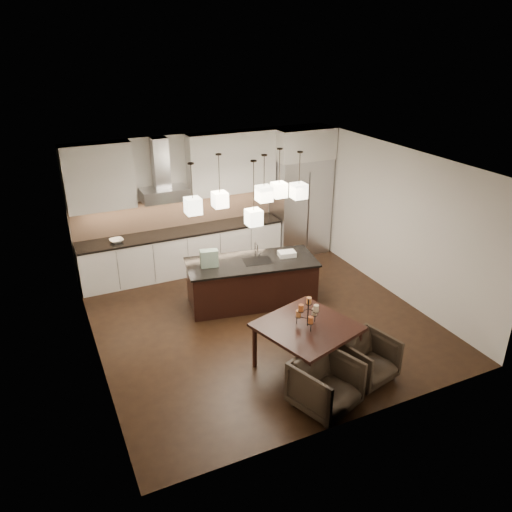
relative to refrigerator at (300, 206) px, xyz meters
name	(u,v)px	position (x,y,z in m)	size (l,w,h in m)	color
floor	(261,320)	(-2.10, -2.38, -1.08)	(5.50, 5.50, 0.02)	black
ceiling	(261,162)	(-2.10, -2.38, 1.73)	(5.50, 5.50, 0.02)	white
wall_back	(205,200)	(-2.10, 0.38, 0.32)	(5.50, 0.02, 2.80)	silver
wall_front	(361,330)	(-2.10, -5.14, 0.32)	(5.50, 0.02, 2.80)	silver
wall_left	(87,279)	(-4.86, -2.38, 0.32)	(0.02, 5.50, 2.80)	silver
wall_right	(395,222)	(0.66, -2.38, 0.32)	(0.02, 5.50, 2.80)	silver
refrigerator	(300,206)	(0.00, 0.00, 0.00)	(1.20, 0.72, 2.15)	#B7B7BA
fridge_panel	(303,143)	(0.00, 0.00, 1.40)	(1.26, 0.72, 0.65)	silver
lower_cabinets	(184,252)	(-2.73, 0.05, -0.64)	(4.21, 0.62, 0.88)	silver
countertop	(182,232)	(-2.73, 0.05, -0.17)	(4.21, 0.66, 0.04)	black
backsplash	(177,212)	(-2.73, 0.35, 0.16)	(4.21, 0.02, 0.63)	tan
upper_cab_left	(99,177)	(-4.20, 0.19, 1.10)	(1.25, 0.35, 1.25)	silver
upper_cab_right	(232,163)	(-1.55, 0.19, 1.10)	(1.86, 0.35, 1.25)	silver
hood_canopy	(164,194)	(-3.03, 0.10, 0.65)	(0.90, 0.52, 0.24)	#B7B7BA
hood_chimney	(160,163)	(-3.03, 0.21, 1.24)	(0.30, 0.28, 0.96)	#B7B7BA
fruit_bowl	(117,241)	(-4.05, 0.00, -0.12)	(0.26, 0.26, 0.06)	silver
island_body	(252,283)	(-1.98, -1.73, -0.67)	(2.27, 0.91, 0.80)	black
island_top	(252,262)	(-1.98, -1.73, -0.26)	(2.35, 0.98, 0.04)	black
faucet	(255,250)	(-1.87, -1.65, -0.07)	(0.09, 0.22, 0.35)	silver
tote_bag	(209,258)	(-2.74, -1.61, -0.08)	(0.31, 0.16, 0.31)	#265D32
food_container	(287,254)	(-1.29, -1.79, -0.19)	(0.31, 0.22, 0.09)	silver
dining_table	(306,347)	(-2.08, -3.90, -0.70)	(1.24, 1.24, 0.75)	black
candelabra	(308,312)	(-2.08, -3.90, -0.11)	(0.36, 0.36, 0.44)	black
candle_a	(314,312)	(-1.94, -3.86, -0.15)	(0.08, 0.08, 0.10)	beige
candle_b	(298,313)	(-2.18, -3.81, -0.15)	(0.08, 0.08, 0.10)	#C6793F
candle_c	(311,320)	(-2.11, -4.04, -0.15)	(0.08, 0.08, 0.10)	#AD5225
candle_d	(309,300)	(-2.00, -3.78, 0.01)	(0.08, 0.08, 0.10)	#C6793F
candle_e	(301,308)	(-2.21, -3.92, 0.01)	(0.08, 0.08, 0.10)	#AD5225
candle_f	(316,308)	(-2.02, -4.02, 0.01)	(0.08, 0.08, 0.10)	beige
armchair_left	(326,384)	(-2.27, -4.74, -0.72)	(0.77, 0.79, 0.72)	black
armchair_right	(368,359)	(-1.39, -4.47, -0.75)	(0.70, 0.72, 0.66)	black
pendant_a	(193,206)	(-3.09, -1.94, 1.03)	(0.24, 0.24, 0.26)	white
pendant_b	(220,200)	(-2.48, -1.53, 0.94)	(0.24, 0.24, 0.26)	white
pendant_c	(264,194)	(-1.82, -1.90, 1.06)	(0.24, 0.24, 0.26)	white
pendant_d	(279,190)	(-1.37, -1.58, 0.98)	(0.24, 0.24, 0.26)	white
pendant_e	(299,191)	(-1.17, -1.94, 1.04)	(0.24, 0.24, 0.26)	white
pendant_f	(254,217)	(-2.14, -2.19, 0.78)	(0.24, 0.24, 0.26)	white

